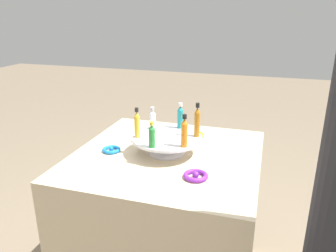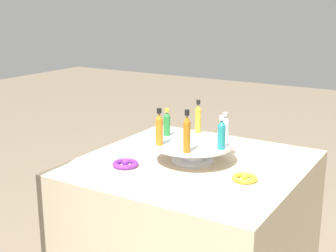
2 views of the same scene
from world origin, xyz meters
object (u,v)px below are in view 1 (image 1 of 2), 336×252
object	(u,v)px
bottle_green	(152,136)
bottle_amber	(197,121)
display_stand	(167,142)
bottle_clear	(152,119)
bottle_teal	(180,117)
ribbon_bow_gold	(196,135)
bottle_orange	(184,132)
ribbon_bow_blue	(111,150)
bottle_gold	(137,124)
ribbon_bow_purple	(196,176)

from	to	relation	value
bottle_green	bottle_amber	bearing A→B (deg)	-40.78
display_stand	bottle_clear	distance (m)	0.15
bottle_teal	ribbon_bow_gold	bearing A→B (deg)	-24.27
display_stand	bottle_amber	world-z (taller)	bottle_amber
bottle_orange	bottle_amber	bearing A→B (deg)	-10.78
bottle_teal	bottle_green	size ratio (longest dim) A/B	1.13
display_stand	ribbon_bow_blue	bearing A→B (deg)	102.61
bottle_clear	ribbon_bow_blue	bearing A→B (deg)	133.33
display_stand	ribbon_bow_blue	world-z (taller)	display_stand
ribbon_bow_gold	bottle_teal	bearing A→B (deg)	155.73
bottle_gold	bottle_teal	bearing A→B (deg)	-40.78
ribbon_bow_blue	ribbon_bow_purple	size ratio (longest dim) A/B	0.87
display_stand	ribbon_bow_blue	distance (m)	0.26
bottle_amber	bottle_orange	bearing A→B (deg)	169.22
bottle_clear	bottle_gold	distance (m)	0.13
display_stand	ribbon_bow_purple	bearing A→B (deg)	-137.39
bottle_clear	bottle_green	xyz separation A→B (m)	(-0.21, -0.07, 0.00)
bottle_amber	ribbon_bow_blue	world-z (taller)	bottle_amber
bottle_clear	bottle_gold	xyz separation A→B (m)	(-0.13, 0.02, 0.01)
bottle_clear	bottle_teal	bearing A→B (deg)	-70.78
bottle_amber	ribbon_bow_blue	size ratio (longest dim) A/B	1.83
ribbon_bow_gold	bottle_gold	bearing A→B (deg)	145.09
bottle_teal	bottle_clear	xyz separation A→B (m)	(-0.04, 0.12, -0.01)
bottle_clear	bottle_amber	bearing A→B (deg)	-100.78
display_stand	ribbon_bow_blue	size ratio (longest dim) A/B	3.71
bottle_amber	bottle_green	size ratio (longest dim) A/B	1.40
display_stand	bottle_green	size ratio (longest dim) A/B	2.85
bottle_clear	bottle_gold	bearing A→B (deg)	169.22
display_stand	bottle_clear	size ratio (longest dim) A/B	2.99
display_stand	ribbon_bow_blue	xyz separation A→B (m)	(-0.05, 0.25, -0.05)
bottle_amber	bottle_gold	distance (m)	0.26
bottle_orange	bottle_green	world-z (taller)	bottle_orange
ribbon_bow_gold	ribbon_bow_blue	bearing A→B (deg)	132.61
bottle_gold	bottle_green	bearing A→B (deg)	-130.78
ribbon_bow_purple	ribbon_bow_gold	size ratio (longest dim) A/B	1.11
bottle_gold	bottle_orange	bearing A→B (deg)	-100.78
bottle_amber	bottle_teal	bearing A→B (deg)	49.22
bottle_orange	bottle_teal	world-z (taller)	bottle_orange
bottle_gold	ribbon_bow_purple	world-z (taller)	bottle_gold
bottle_amber	display_stand	bearing A→B (deg)	109.22
bottle_teal	ribbon_bow_gold	size ratio (longest dim) A/B	1.42
bottle_teal	ribbon_bow_purple	bearing A→B (deg)	-154.91
bottle_amber	ribbon_bow_purple	size ratio (longest dim) A/B	1.58
bottle_clear	ribbon_bow_purple	distance (m)	0.40
bottle_teal	bottle_green	world-z (taller)	bottle_teal
bottle_green	ribbon_bow_blue	bearing A→B (deg)	71.98
ribbon_bow_blue	bottle_orange	bearing A→B (deg)	-94.91
ribbon_bow_gold	display_stand	bearing A→B (deg)	162.61
bottle_clear	ribbon_bow_gold	bearing A→B (deg)	-48.02
bottle_teal	bottle_green	xyz separation A→B (m)	(-0.25, 0.05, -0.01)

